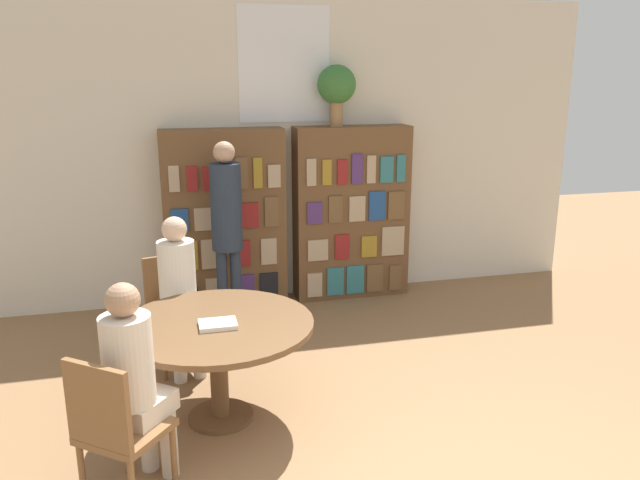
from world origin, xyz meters
TOP-DOWN VIEW (x-y plane):
  - wall_back at (0.00, 3.91)m, footprint 6.40×0.07m
  - bookshelf_left at (-0.65, 3.72)m, footprint 1.18×0.34m
  - bookshelf_right at (0.65, 3.72)m, footprint 1.18×0.34m
  - flower_vase at (0.48, 3.72)m, footprint 0.38×0.38m
  - reading_table at (-0.93, 1.56)m, footprint 1.27×1.27m
  - chair_near_camera at (-1.53, 0.79)m, footprint 0.56×0.56m
  - chair_left_side at (-1.19, 2.49)m, footprint 0.49×0.49m
  - seated_reader_left at (-1.14, 2.32)m, footprint 0.36×0.41m
  - seated_reader_right at (-1.42, 0.93)m, footprint 0.41×0.42m
  - librarian_standing at (-0.68, 3.22)m, footprint 0.28×0.55m
  - open_book_on_table at (-0.92, 1.48)m, footprint 0.24×0.18m

SIDE VIEW (x-z plane):
  - chair_near_camera at x=-1.53m, z-range 0.05..0.93m
  - chair_left_side at x=-1.19m, z-range 0.05..0.93m
  - reading_table at x=-0.93m, z-range 0.24..0.95m
  - seated_reader_right at x=-1.42m, z-range 0.08..1.32m
  - seated_reader_left at x=-1.14m, z-range 0.09..1.33m
  - open_book_on_table at x=-0.92m, z-range 0.70..0.73m
  - bookshelf_left at x=-0.65m, z-range 0.00..1.76m
  - bookshelf_right at x=0.65m, z-range 0.00..1.76m
  - librarian_standing at x=-0.68m, z-range 0.18..1.88m
  - wall_back at x=0.00m, z-range 0.01..3.01m
  - flower_vase at x=0.48m, z-range 1.85..2.44m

